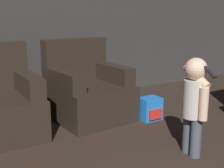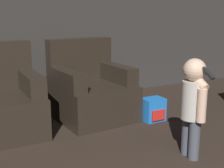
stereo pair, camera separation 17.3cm
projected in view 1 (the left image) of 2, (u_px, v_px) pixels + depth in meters
wall_back at (32, 6)px, 4.03m from camera, size 8.40×0.05×2.60m
armchair_right at (87, 92)px, 3.63m from camera, size 0.86×0.89×0.91m
person_toddler at (195, 99)px, 2.62m from camera, size 0.19×0.33×0.86m
toy_backpack at (150, 109)px, 3.60m from camera, size 0.24×0.21×0.26m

